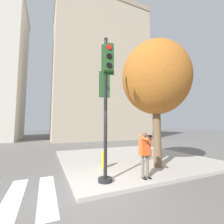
{
  "coord_description": "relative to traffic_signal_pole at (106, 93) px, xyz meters",
  "views": [
    {
      "loc": [
        -1.32,
        -4.53,
        1.98
      ],
      "look_at": [
        0.94,
        0.57,
        2.5
      ],
      "focal_mm": 24.0,
      "sensor_mm": 36.0,
      "label": 1
    }
  ],
  "objects": [
    {
      "name": "traffic_signal_pole",
      "position": [
        0.0,
        0.0,
        0.0
      ],
      "size": [
        0.62,
        1.4,
        5.09
      ],
      "color": "black",
      "rests_on": "sidewalk_corner"
    },
    {
      "name": "person_photographer",
      "position": [
        1.44,
        -0.27,
        -2.06
      ],
      "size": [
        0.58,
        0.54,
        1.62
      ],
      "color": "black",
      "rests_on": "sidewalk_corner"
    },
    {
      "name": "building_right",
      "position": [
        5.85,
        18.11,
        7.55
      ],
      "size": [
        14.36,
        9.46,
        21.38
      ],
      "color": "tan",
      "rests_on": "ground_plane"
    },
    {
      "name": "sidewalk_corner",
      "position": [
        2.91,
        3.19,
        -3.09
      ],
      "size": [
        8.0,
        8.0,
        0.12
      ],
      "color": "#ADA89E",
      "rests_on": "ground_plane"
    },
    {
      "name": "ground_plane",
      "position": [
        -0.59,
        -0.31,
        -3.15
      ],
      "size": [
        160.0,
        160.0,
        0.0
      ],
      "primitive_type": "plane",
      "color": "slate"
    },
    {
      "name": "fire_hydrant",
      "position": [
        0.55,
        1.59,
        -2.64
      ],
      "size": [
        0.22,
        0.28,
        0.79
      ],
      "color": "yellow",
      "rests_on": "sidewalk_corner"
    },
    {
      "name": "street_tree",
      "position": [
        2.86,
        0.72,
        1.13
      ],
      "size": [
        3.22,
        3.22,
        5.95
      ],
      "color": "brown",
      "rests_on": "sidewalk_corner"
    }
  ]
}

